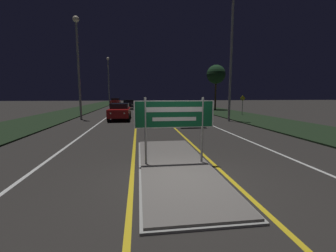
{
  "coord_description": "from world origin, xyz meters",
  "views": [
    {
      "loc": [
        -1.09,
        -5.58,
        2.23
      ],
      "look_at": [
        0.0,
        2.67,
        1.06
      ],
      "focal_mm": 24.0,
      "sensor_mm": 36.0,
      "label": 1
    }
  ],
  "objects_px": {
    "car_receding_0": "(186,114)",
    "car_receding_1": "(169,107)",
    "streetlight_left_near": "(78,53)",
    "car_approaching_0": "(120,111)",
    "car_approaching_2": "(116,102)",
    "streetlight_left_far": "(109,76)",
    "highway_sign": "(174,117)",
    "warning_sign": "(243,103)",
    "streetlight_right_near": "(232,45)",
    "car_approaching_1": "(129,104)"
  },
  "relations": [
    {
      "from": "streetlight_left_far",
      "to": "car_approaching_0",
      "type": "xyz_separation_m",
      "value": [
        3.41,
        -20.43,
        -4.61
      ]
    },
    {
      "from": "streetlight_left_far",
      "to": "car_receding_1",
      "type": "xyz_separation_m",
      "value": [
        8.64,
        -14.55,
        -4.64
      ]
    },
    {
      "from": "streetlight_left_far",
      "to": "highway_sign",
      "type": "bearing_deg",
      "value": -79.77
    },
    {
      "from": "streetlight_left_near",
      "to": "highway_sign",
      "type": "bearing_deg",
      "value": -66.37
    },
    {
      "from": "streetlight_left_near",
      "to": "car_approaching_2",
      "type": "relative_size",
      "value": 1.88
    },
    {
      "from": "car_receding_1",
      "to": "car_approaching_0",
      "type": "bearing_deg",
      "value": -131.68
    },
    {
      "from": "streetlight_left_near",
      "to": "car_approaching_0",
      "type": "xyz_separation_m",
      "value": [
        3.47,
        -0.51,
        -5.03
      ]
    },
    {
      "from": "streetlight_left_near",
      "to": "car_approaching_0",
      "type": "distance_m",
      "value": 6.13
    },
    {
      "from": "streetlight_right_near",
      "to": "car_receding_0",
      "type": "height_order",
      "value": "streetlight_right_near"
    },
    {
      "from": "car_receding_1",
      "to": "car_approaching_2",
      "type": "relative_size",
      "value": 0.88
    },
    {
      "from": "streetlight_left_far",
      "to": "car_receding_1",
      "type": "distance_m",
      "value": 17.55
    },
    {
      "from": "streetlight_left_far",
      "to": "warning_sign",
      "type": "height_order",
      "value": "streetlight_left_far"
    },
    {
      "from": "streetlight_left_far",
      "to": "car_approaching_1",
      "type": "xyz_separation_m",
      "value": [
        3.6,
        -5.3,
        -4.61
      ]
    },
    {
      "from": "streetlight_right_near",
      "to": "highway_sign",
      "type": "bearing_deg",
      "value": -119.88
    },
    {
      "from": "streetlight_left_near",
      "to": "car_receding_1",
      "type": "height_order",
      "value": "streetlight_left_near"
    },
    {
      "from": "streetlight_left_near",
      "to": "car_receding_0",
      "type": "xyz_separation_m",
      "value": [
        8.73,
        -4.2,
        -5.03
      ]
    },
    {
      "from": "highway_sign",
      "to": "car_approaching_0",
      "type": "bearing_deg",
      "value": 101.34
    },
    {
      "from": "streetlight_left_far",
      "to": "car_receding_0",
      "type": "relative_size",
      "value": 1.78
    },
    {
      "from": "streetlight_left_far",
      "to": "car_approaching_2",
      "type": "relative_size",
      "value": 1.83
    },
    {
      "from": "streetlight_right_near",
      "to": "warning_sign",
      "type": "bearing_deg",
      "value": 54.35
    },
    {
      "from": "streetlight_left_near",
      "to": "warning_sign",
      "type": "distance_m",
      "value": 16.96
    },
    {
      "from": "highway_sign",
      "to": "streetlight_left_near",
      "type": "height_order",
      "value": "streetlight_left_near"
    },
    {
      "from": "streetlight_left_far",
      "to": "car_approaching_0",
      "type": "height_order",
      "value": "streetlight_left_far"
    },
    {
      "from": "streetlight_right_near",
      "to": "car_receding_1",
      "type": "bearing_deg",
      "value": 115.39
    },
    {
      "from": "highway_sign",
      "to": "streetlight_left_far",
      "type": "distance_m",
      "value": 34.9
    },
    {
      "from": "car_receding_1",
      "to": "car_approaching_2",
      "type": "xyz_separation_m",
      "value": [
        -8.3,
        21.76,
        0.05
      ]
    },
    {
      "from": "car_receding_0",
      "to": "car_approaching_2",
      "type": "height_order",
      "value": "car_approaching_2"
    },
    {
      "from": "streetlight_left_near",
      "to": "car_receding_0",
      "type": "relative_size",
      "value": 1.83
    },
    {
      "from": "streetlight_right_near",
      "to": "car_receding_0",
      "type": "distance_m",
      "value": 6.78
    },
    {
      "from": "streetlight_left_near",
      "to": "car_approaching_2",
      "type": "xyz_separation_m",
      "value": [
        0.41,
        27.13,
        -5.02
      ]
    },
    {
      "from": "streetlight_left_near",
      "to": "warning_sign",
      "type": "height_order",
      "value": "streetlight_left_near"
    },
    {
      "from": "car_approaching_0",
      "to": "car_approaching_1",
      "type": "height_order",
      "value": "car_approaching_0"
    },
    {
      "from": "streetlight_left_far",
      "to": "car_approaching_2",
      "type": "bearing_deg",
      "value": 87.23
    },
    {
      "from": "highway_sign",
      "to": "car_approaching_1",
      "type": "relative_size",
      "value": 0.6
    },
    {
      "from": "car_approaching_1",
      "to": "car_approaching_2",
      "type": "height_order",
      "value": "car_approaching_2"
    },
    {
      "from": "highway_sign",
      "to": "car_receding_1",
      "type": "relative_size",
      "value": 0.59
    },
    {
      "from": "car_receding_0",
      "to": "car_approaching_0",
      "type": "height_order",
      "value": "car_receding_0"
    },
    {
      "from": "car_approaching_2",
      "to": "highway_sign",
      "type": "bearing_deg",
      "value": -82.0
    },
    {
      "from": "streetlight_left_near",
      "to": "streetlight_left_far",
      "type": "relative_size",
      "value": 1.03
    },
    {
      "from": "streetlight_left_far",
      "to": "car_approaching_0",
      "type": "bearing_deg",
      "value": -80.52
    },
    {
      "from": "car_receding_1",
      "to": "car_approaching_2",
      "type": "bearing_deg",
      "value": 110.87
    },
    {
      "from": "car_receding_0",
      "to": "car_receding_1",
      "type": "relative_size",
      "value": 1.17
    },
    {
      "from": "streetlight_right_near",
      "to": "car_approaching_2",
      "type": "bearing_deg",
      "value": 112.15
    },
    {
      "from": "streetlight_right_near",
      "to": "streetlight_left_near",
      "type": "bearing_deg",
      "value": 166.72
    },
    {
      "from": "car_receding_1",
      "to": "car_approaching_0",
      "type": "relative_size",
      "value": 0.9
    },
    {
      "from": "streetlight_left_far",
      "to": "car_approaching_1",
      "type": "bearing_deg",
      "value": -55.77
    },
    {
      "from": "car_receding_1",
      "to": "streetlight_left_far",
      "type": "bearing_deg",
      "value": 120.71
    },
    {
      "from": "streetlight_left_near",
      "to": "streetlight_right_near",
      "type": "xyz_separation_m",
      "value": [
        12.67,
        -2.99,
        0.36
      ]
    },
    {
      "from": "highway_sign",
      "to": "warning_sign",
      "type": "bearing_deg",
      "value": 58.27
    },
    {
      "from": "highway_sign",
      "to": "car_receding_0",
      "type": "distance_m",
      "value": 10.36
    }
  ]
}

